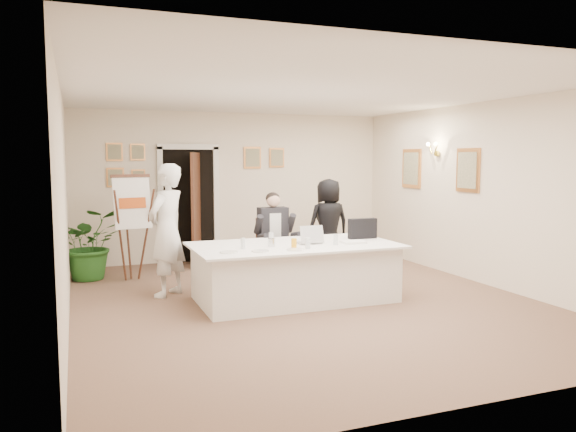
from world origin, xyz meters
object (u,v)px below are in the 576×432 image
Objects in this scene: standing_man at (167,230)px; paper_stack at (353,242)px; conference_table at (295,272)px; steel_jug at (271,243)px; standing_woman at (328,223)px; flip_chart at (131,233)px; seated_man at (274,237)px; potted_palm at (90,244)px; laptop at (308,233)px; laptop_bag at (362,229)px; oj_glass at (294,243)px.

paper_stack is (2.37, -1.07, -0.14)m from standing_man.
conference_table is 1.89m from standing_man.
paper_stack is at bearing -5.48° from steel_jug.
flip_chart is at bearing -3.17° from standing_woman.
seated_man is at bearing 116.63° from paper_stack.
flip_chart is 1.44× the size of potted_palm.
seated_man is 2.25m from flip_chart.
standing_woman is 2.23m from laptop.
conference_table is 7.85× the size of laptop.
seated_man is 2.97m from potted_palm.
potted_palm is at bearing 150.05° from laptop_bag.
steel_jug is at bearing -53.15° from flip_chart.
steel_jug is (-0.37, -0.10, 0.44)m from conference_table.
seated_man is 1.52m from paper_stack.
conference_table is at bearing -43.00° from potted_palm.
paper_stack is at bearing -37.81° from potted_palm.
laptop_bag is 1.51m from steel_jug.
laptop reaches higher than steel_jug.
standing_man is (-1.59, 0.87, 0.54)m from conference_table.
flip_chart is 0.88× the size of standing_man.
paper_stack is at bearing -20.36° from laptop.
flip_chart reaches higher than conference_table.
standing_woman is 1.79m from laptop_bag.
conference_table is 3.53m from potted_palm.
standing_man is 1.62× the size of potted_palm.
seated_man is at bearing 69.24° from steel_jug.
seated_man reaches higher than oj_glass.
standing_woman is at bearing 53.87° from conference_table.
seated_man reaches higher than conference_table.
conference_table is at bearing 67.08° from oj_glass.
standing_woman reaches higher than steel_jug.
flip_chart reaches higher than oj_glass.
conference_table is 0.58m from steel_jug.
oj_glass reaches higher than conference_table.
laptop is (-1.18, -1.89, 0.12)m from standing_woman.
standing_woman is at bearing -2.22° from flip_chart.
seated_man is at bearing -23.10° from flip_chart.
seated_man is at bearing 80.51° from oj_glass.
laptop is 0.59m from steel_jug.
laptop is at bearing -42.88° from flip_chart.
standing_woman is (3.36, -0.13, 0.02)m from flip_chart.
flip_chart reaches higher than seated_man.
laptop reaches higher than conference_table.
flip_chart is (-2.07, 0.88, 0.05)m from seated_man.
laptop_bag is at bearing 46.90° from paper_stack.
conference_table is at bearing 165.26° from paper_stack.
laptop_bag is at bearing -31.49° from flip_chart.
standing_woman is at bearing 74.05° from paper_stack.
seated_man reaches higher than steel_jug.
paper_stack is at bearing -39.17° from flip_chart.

